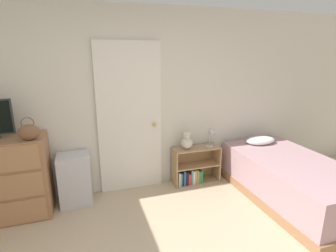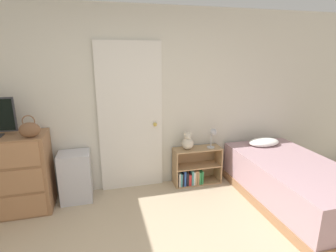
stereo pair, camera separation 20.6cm
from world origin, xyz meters
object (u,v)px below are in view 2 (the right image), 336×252
Objects in this scene: handbag at (30,130)px; bed at (293,183)px; storage_bin at (76,176)px; teddy_bear at (188,142)px; dresser at (3,175)px; bookshelf at (194,169)px; desk_lamp at (213,134)px.

handbag reaches higher than bed.
teddy_bear reaches higher than storage_bin.
handbag is (0.41, -0.15, 0.59)m from dresser.
dresser reaches higher than bookshelf.
handbag reaches higher than teddy_bear.
dresser is 1.51× the size of bookshelf.
teddy_bear is (-0.11, -0.00, 0.46)m from bookshelf.
bed is at bearing -10.29° from handbag.
bookshelf is (2.53, 0.12, -0.28)m from dresser.
storage_bin is 1.71m from bookshelf.
storage_bin is 2.52× the size of teddy_bear.
bookshelf is at bearing 0.75° from teddy_bear.
teddy_bear is at bearing 2.79° from dresser.
teddy_bear is 0.89× the size of desk_lamp.
handbag reaches higher than bookshelf.
storage_bin is at bearing -179.97° from desk_lamp.
bed is (3.60, -0.73, -0.21)m from dresser.
bed is (0.81, -0.81, -0.49)m from desk_lamp.
storage_bin is at bearing -178.59° from bookshelf.
dresser is 3.61× the size of desk_lamp.
dresser is at bearing -178.40° from desk_lamp.
storage_bin is (0.83, 0.08, -0.16)m from dresser.
dresser is 1.61× the size of storage_bin.
dresser is 4.06× the size of teddy_bear.
desk_lamp is (0.27, -0.04, 0.56)m from bookshelf.
bed is (3.19, -0.58, -0.80)m from handbag.
teddy_bear is (2.42, 0.12, 0.18)m from dresser.
bookshelf is 0.36× the size of bed.
handbag is 0.99× the size of teddy_bear.
desk_lamp is at bearing -5.97° from teddy_bear.
dresser is 2.42m from teddy_bear.
bookshelf is 0.47m from teddy_bear.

